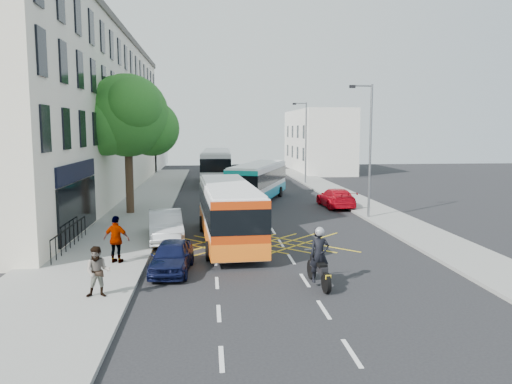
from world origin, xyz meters
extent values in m
plane|color=black|center=(0.00, 0.00, 0.00)|extent=(120.00, 120.00, 0.00)
cube|color=gray|center=(-8.50, 15.00, 0.07)|extent=(5.00, 70.00, 0.15)
cube|color=gray|center=(7.50, 15.00, 0.07)|extent=(3.00, 70.00, 0.15)
cube|color=beige|center=(-14.00, 24.50, 6.50)|extent=(8.00, 45.00, 13.00)
cube|color=#59544C|center=(-14.00, 24.50, 13.25)|extent=(8.30, 45.00, 0.50)
cube|color=black|center=(-9.95, 8.00, 3.40)|extent=(0.12, 7.00, 0.90)
cube|color=black|center=(-9.95, 8.00, 1.60)|extent=(0.12, 7.00, 2.60)
cube|color=silver|center=(-14.00, 55.00, 5.00)|extent=(8.00, 20.00, 10.00)
cube|color=silver|center=(11.00, 48.00, 4.00)|extent=(6.00, 18.00, 8.00)
cylinder|color=#382619|center=(-8.50, 15.00, 2.35)|extent=(0.50, 0.50, 4.40)
sphere|color=#21601B|center=(-8.50, 15.00, 6.35)|extent=(5.20, 5.20, 5.20)
sphere|color=#21601B|center=(-7.10, 15.80, 5.55)|extent=(3.60, 3.60, 3.60)
sphere|color=#21601B|center=(-9.70, 14.40, 5.75)|extent=(3.80, 3.80, 3.80)
sphere|color=#21601B|center=(-7.90, 13.70, 6.95)|extent=(3.40, 3.40, 3.40)
sphere|color=#21601B|center=(-9.30, 16.10, 7.35)|extent=(3.20, 3.20, 3.20)
cylinder|color=slate|center=(6.30, 12.00, 4.15)|extent=(0.14, 0.14, 8.00)
cylinder|color=slate|center=(5.70, 12.00, 8.05)|extent=(1.20, 0.10, 0.10)
cube|color=black|center=(5.10, 12.00, 8.00)|extent=(0.35, 0.15, 0.18)
cylinder|color=slate|center=(6.30, 32.00, 4.15)|extent=(0.14, 0.14, 8.00)
cylinder|color=slate|center=(5.70, 32.00, 8.05)|extent=(1.20, 0.10, 0.10)
cube|color=black|center=(5.10, 32.00, 8.00)|extent=(0.35, 0.15, 0.18)
cube|color=silver|center=(-2.51, 6.59, 1.55)|extent=(2.89, 10.29, 2.45)
cube|color=silver|center=(-2.51, 6.59, 2.82)|extent=(2.69, 10.07, 0.11)
cube|color=black|center=(-2.51, 6.59, 1.90)|extent=(2.95, 10.35, 1.02)
cube|color=orange|center=(-2.51, 6.59, 0.69)|extent=(2.94, 10.34, 0.69)
cube|color=#BE340A|center=(-2.23, 1.54, 1.57)|extent=(2.35, 0.23, 2.31)
cube|color=#FF0C0C|center=(-3.13, 1.48, 0.92)|extent=(0.25, 0.07, 0.25)
cube|color=#FF0C0C|center=(-1.32, 1.58, 0.92)|extent=(0.25, 0.07, 0.25)
cylinder|color=black|center=(-3.83, 9.29, 0.42)|extent=(0.31, 0.85, 0.83)
cylinder|color=black|center=(-1.52, 9.42, 0.42)|extent=(0.31, 0.85, 0.83)
cylinder|color=black|center=(-3.47, 3.11, 0.42)|extent=(0.31, 0.85, 0.83)
cylinder|color=black|center=(-1.16, 3.24, 0.42)|extent=(0.31, 0.85, 0.83)
cube|color=silver|center=(0.35, 20.46, 1.56)|extent=(5.56, 10.43, 2.46)
cube|color=silver|center=(0.35, 20.46, 2.84)|extent=(5.31, 10.17, 0.11)
cube|color=black|center=(0.35, 20.46, 1.91)|extent=(5.63, 10.50, 1.02)
cube|color=#0D88A4|center=(0.35, 20.46, 0.70)|extent=(5.62, 10.49, 0.70)
cube|color=#0DA499|center=(-1.32, 15.66, 1.58)|extent=(2.27, 0.87, 2.32)
cube|color=#FF0C0C|center=(-2.18, 15.95, 0.93)|extent=(0.26, 0.14, 0.25)
cube|color=#FF0C0C|center=(-0.46, 15.35, 0.93)|extent=(0.26, 0.14, 0.25)
cylinder|color=black|center=(0.17, 23.48, 0.42)|extent=(0.52, 0.88, 0.84)
cylinder|color=black|center=(2.37, 22.72, 0.42)|extent=(0.52, 0.88, 0.84)
cylinder|color=black|center=(-1.88, 17.59, 0.42)|extent=(0.52, 0.88, 0.84)
cylinder|color=black|center=(0.32, 16.83, 0.42)|extent=(0.52, 0.88, 0.84)
cube|color=silver|center=(-2.62, 33.44, 1.85)|extent=(3.14, 12.20, 2.92)
cube|color=silver|center=(-2.62, 33.44, 3.36)|extent=(2.91, 11.95, 0.13)
cube|color=black|center=(-2.62, 33.44, 2.26)|extent=(3.20, 12.26, 1.21)
cube|color=#0DA594|center=(-2.62, 33.44, 0.83)|extent=(3.19, 12.25, 0.83)
cube|color=silver|center=(-2.81, 27.42, 1.87)|extent=(2.80, 0.19, 2.75)
cube|color=#FF0C0C|center=(-3.94, 27.44, 1.10)|extent=(0.25, 0.07, 0.25)
cube|color=#FF0C0C|center=(-1.68, 27.37, 1.10)|extent=(0.25, 0.07, 0.25)
cylinder|color=black|center=(-3.89, 36.79, 0.50)|extent=(0.34, 1.00, 0.99)
cylinder|color=black|center=(-1.14, 36.70, 0.50)|extent=(0.34, 1.00, 0.99)
cylinder|color=black|center=(-4.13, 29.41, 0.50)|extent=(0.34, 1.00, 0.99)
cylinder|color=black|center=(-1.37, 29.33, 0.50)|extent=(0.34, 1.00, 0.99)
cylinder|color=black|center=(0.43, -1.49, 0.36)|extent=(0.20, 0.72, 0.71)
cylinder|color=black|center=(0.27, 0.17, 0.36)|extent=(0.20, 0.72, 0.71)
cube|color=black|center=(0.35, -0.66, 0.69)|extent=(0.37, 1.35, 0.24)
cube|color=black|center=(0.33, -0.39, 0.89)|extent=(0.36, 0.53, 0.22)
cube|color=black|center=(0.38, -0.94, 0.83)|extent=(0.34, 0.58, 0.11)
cylinder|color=slate|center=(0.28, 0.11, 0.78)|extent=(0.11, 0.49, 0.94)
cylinder|color=slate|center=(0.30, -0.05, 1.17)|extent=(0.67, 0.11, 0.04)
cube|color=gold|center=(0.45, -1.68, 0.61)|extent=(0.20, 0.04, 0.14)
imported|color=black|center=(0.36, -0.72, 1.13)|extent=(0.74, 0.52, 1.92)
sphere|color=#99999E|center=(0.36, -0.72, 1.95)|extent=(0.33, 0.33, 0.33)
imported|color=black|center=(-4.90, 1.55, 0.62)|extent=(1.73, 3.72, 1.23)
imported|color=#B7BABF|center=(-5.60, 7.11, 0.75)|extent=(2.12, 4.70, 1.50)
imported|color=red|center=(5.50, 16.81, 0.68)|extent=(2.07, 4.74, 1.36)
imported|color=#3A3E41|center=(-0.06, 43.95, 0.60)|extent=(2.52, 4.51, 1.19)
imported|color=#A6A7AD|center=(3.72, 35.65, 0.67)|extent=(1.75, 4.00, 1.34)
imported|color=black|center=(5.38, 49.11, 0.59)|extent=(1.50, 3.64, 1.17)
imported|color=gray|center=(-7.00, -1.57, 0.97)|extent=(0.82, 0.65, 1.64)
imported|color=gray|center=(-7.15, 2.60, 1.10)|extent=(1.20, 0.79, 1.90)
camera|label=1|loc=(-3.46, -17.39, 5.46)|focal=35.00mm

